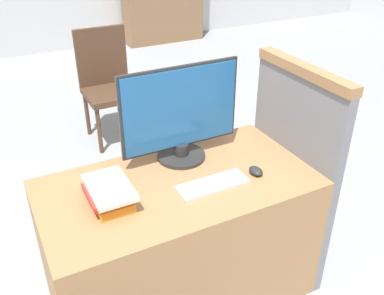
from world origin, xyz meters
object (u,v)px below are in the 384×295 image
book_stack (109,194)px  far_chair (108,80)px  keyboard (213,185)px  mouse (256,171)px  monitor (181,115)px

book_stack → far_chair: bearing=73.4°
keyboard → mouse: bearing=-1.4°
monitor → mouse: size_ratio=7.56×
book_stack → far_chair: size_ratio=0.29×
keyboard → far_chair: (0.12, 2.04, -0.20)m
monitor → book_stack: bearing=-155.1°
monitor → keyboard: monitor is taller
mouse → book_stack: book_stack is taller
book_stack → mouse: bearing=-8.0°
monitor → far_chair: (0.14, 1.74, -0.43)m
book_stack → keyboard: bearing=-11.4°
monitor → far_chair: monitor is taller
mouse → far_chair: size_ratio=0.09×
keyboard → monitor: bearing=93.0°
mouse → book_stack: size_ratio=0.30×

